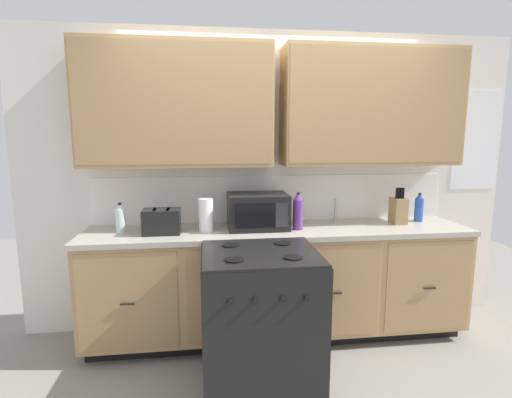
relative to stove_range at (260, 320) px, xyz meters
The scene contains 12 objects.
ground_plane 0.62m from the stove_range, 54.08° to the left, with size 8.00×8.00×0.00m, color gray.
wall_unit 1.49m from the stove_range, 73.71° to the left, with size 4.28×0.40×2.55m.
counter_run 0.67m from the stove_range, 69.04° to the left, with size 3.11×0.64×0.94m.
stove_range is the anchor object (origin of this frame).
microwave 0.90m from the stove_range, 83.96° to the left, with size 0.48×0.37×0.28m.
toaster 1.05m from the stove_range, 139.93° to the left, with size 0.28×0.18×0.19m.
knife_block 1.56m from the stove_range, 27.71° to the left, with size 0.11×0.14×0.31m.
sink_faucet 1.28m from the stove_range, 46.99° to the left, with size 0.02×0.02×0.20m, color #B2B5BA.
paper_towel_roll 0.92m from the stove_range, 119.57° to the left, with size 0.12×0.12×0.26m, color white.
bottle_blue 1.78m from the stove_range, 26.27° to the left, with size 0.08×0.08×0.25m.
bottle_clear 1.33m from the stove_range, 146.65° to the left, with size 0.08×0.08×0.23m.
bottle_violet 0.93m from the stove_range, 56.45° to the left, with size 0.08×0.08×0.30m.
Camera 1 is at (-0.58, -2.73, 1.68)m, focal length 27.36 mm.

